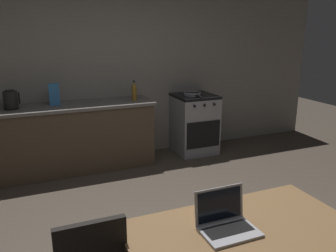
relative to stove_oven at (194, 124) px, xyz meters
The scene contains 10 objects.
ground_plane 2.52m from the stove_oven, 118.73° to the right, with size 12.00×12.00×0.00m, color #473D33.
back_wall 1.28m from the stove_oven, 158.45° to the left, with size 6.40×0.10×2.58m, color gray.
kitchen_counter 1.81m from the stove_oven, behind, with size 2.16×0.64×0.90m.
stove_oven is the anchor object (origin of this frame).
dining_table 3.41m from the stove_oven, 111.71° to the right, with size 1.35×0.84×0.73m.
laptop 3.38m from the stove_oven, 113.81° to the right, with size 0.32×0.25×0.23m.
electric_kettle 2.59m from the stove_oven, behind, with size 0.20×0.18×0.24m.
bottle 1.13m from the stove_oven, behind, with size 0.07×0.07×0.27m.
frying_pan 0.48m from the stove_oven, 154.22° to the right, with size 0.27×0.44×0.05m.
cereal_box 2.10m from the stove_oven, behind, with size 0.13×0.05×0.29m.
Camera 1 is at (-1.15, -2.39, 1.85)m, focal length 36.78 mm.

